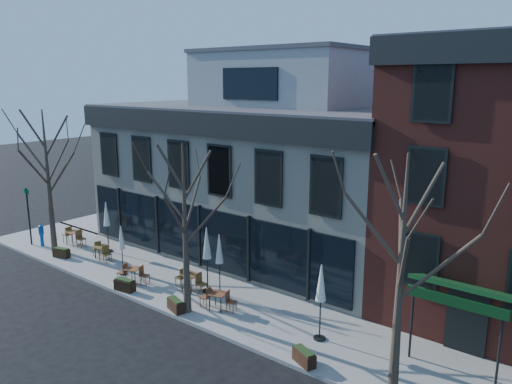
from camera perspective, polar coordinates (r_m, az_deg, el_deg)
The scene contains 23 objects.
ground at distance 26.12m, azimuth -6.20°, elevation -8.94°, with size 120.00×120.00×0.00m, color black.
sidewalk_front at distance 22.59m, azimuth -4.08°, elevation -12.26°, with size 33.50×4.70×0.15m, color gray.
sidewalk_side at distance 37.89m, azimuth -12.03°, elevation -2.15°, with size 4.50×12.00×0.15m, color gray.
corner_building at distance 28.48m, azimuth 0.83°, elevation 2.84°, with size 18.39×10.39×11.10m.
tree_corner at distance 29.70m, azimuth -22.65°, elevation 1.33°, with size 3.93×3.98×7.92m.
tree_mid at distance 20.26m, azimuth -8.10°, elevation -4.07°, with size 3.50×3.55×7.04m.
tree_right at distance 15.30m, azimuth 16.19°, elevation -9.18°, with size 3.72×3.77×7.48m.
sign_pole at distance 31.76m, azimuth -24.56°, elevation -2.18°, with size 0.50×0.10×3.40m.
call_box at distance 31.54m, azimuth -23.31°, elevation -4.48°, with size 0.26×0.26×1.31m.
cafe_set_0 at distance 31.16m, azimuth -20.08°, elevation -4.78°, with size 1.87×0.77×0.98m.
cafe_set_1 at distance 28.24m, azimuth -17.20°, elevation -6.46°, with size 1.72×0.77×0.88m.
cafe_set_2 at distance 24.70m, azimuth -13.85°, elevation -9.04°, with size 1.72×0.93×0.88m.
cafe_set_3 at distance 23.35m, azimuth -7.44°, elevation -9.97°, with size 1.80×0.74×0.95m.
cafe_set_4 at distance 21.48m, azimuth -4.37°, elevation -12.10°, with size 1.71×0.85×0.88m.
umbrella_0 at distance 28.93m, azimuth -16.71°, elevation -2.73°, with size 0.46×0.46×2.86m.
umbrella_1 at distance 25.42m, azimuth -15.14°, elevation -5.34°, with size 0.40×0.40×2.51m.
umbrella_2 at distance 22.56m, azimuth -5.64°, elevation -6.25°, with size 0.49×0.49×3.04m.
umbrella_3 at distance 22.35m, azimuth -4.22°, elevation -6.88°, with size 0.45×0.45×2.79m.
umbrella_4 at distance 18.63m, azimuth 7.43°, elevation -10.73°, with size 0.47×0.47×2.93m.
planter_0 at distance 29.32m, azimuth -21.35°, elevation -6.48°, with size 0.99×0.63×0.52m.
planter_1 at distance 23.99m, azimuth -14.78°, elevation -10.22°, with size 1.05×0.56×0.56m.
planter_2 at distance 21.60m, azimuth -9.16°, elevation -12.63°, with size 1.01×0.64×0.53m.
planter_3 at distance 17.90m, azimuth 5.52°, elevation -18.23°, with size 1.01×0.71×0.53m.
Camera 1 is at (17.16, -17.20, 9.59)m, focal length 35.00 mm.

